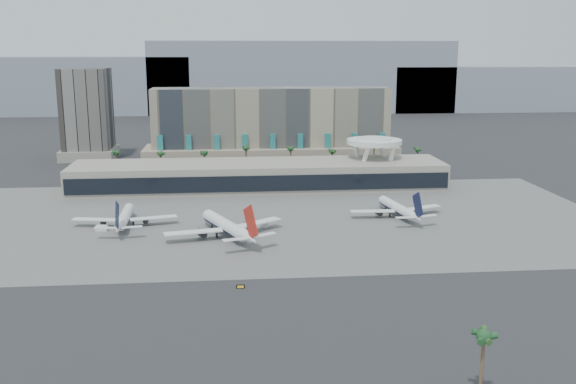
{
  "coord_description": "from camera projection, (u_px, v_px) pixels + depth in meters",
  "views": [
    {
      "loc": [
        -13.19,
        -179.94,
        63.35
      ],
      "look_at": [
        6.99,
        40.0,
        13.62
      ],
      "focal_mm": 40.0,
      "sensor_mm": 36.0,
      "label": 1
    }
  ],
  "objects": [
    {
      "name": "apron_pad",
      "position": [
        266.0,
        219.0,
        243.33
      ],
      "size": [
        260.0,
        130.0,
        0.06
      ],
      "primitive_type": "cube",
      "color": "#5B5B59",
      "rests_on": "ground"
    },
    {
      "name": "office_tower",
      "position": [
        87.0,
        119.0,
        370.69
      ],
      "size": [
        30.0,
        30.0,
        52.0
      ],
      "color": "black",
      "rests_on": "ground"
    },
    {
      "name": "airliner_left",
      "position": [
        124.0,
        218.0,
        231.82
      ],
      "size": [
        37.88,
        39.0,
        13.46
      ],
      "rotation": [
        0.0,
        0.0,
        0.03
      ],
      "color": "white",
      "rests_on": "ground"
    },
    {
      "name": "airliner_right",
      "position": [
        398.0,
        208.0,
        245.24
      ],
      "size": [
        36.9,
        38.3,
        13.32
      ],
      "rotation": [
        0.0,
        0.0,
        0.18
      ],
      "color": "white",
      "rests_on": "ground"
    },
    {
      "name": "taxiway_sign",
      "position": [
        240.0,
        287.0,
        172.69
      ],
      "size": [
        2.31,
        0.38,
        1.05
      ],
      "rotation": [
        0.0,
        0.0,
        0.0
      ],
      "color": "black",
      "rests_on": "ground"
    },
    {
      "name": "service_vehicle_a",
      "position": [
        102.0,
        228.0,
        226.86
      ],
      "size": [
        4.42,
        2.78,
        2.01
      ],
      "primitive_type": "cube",
      "rotation": [
        0.0,
        0.0,
        -0.2
      ],
      "color": "silver",
      "rests_on": "ground"
    },
    {
      "name": "mountain_ridge",
      "position": [
        270.0,
        82.0,
        642.42
      ],
      "size": [
        680.0,
        60.0,
        70.0
      ],
      "color": "gray",
      "rests_on": "ground"
    },
    {
      "name": "saucer_structure",
      "position": [
        374.0,
        145.0,
        303.44
      ],
      "size": [
        26.0,
        26.0,
        21.89
      ],
      "color": "white",
      "rests_on": "ground"
    },
    {
      "name": "service_vehicle_b",
      "position": [
        264.0,
        225.0,
        231.39
      ],
      "size": [
        3.75,
        2.68,
        1.74
      ],
      "primitive_type": "cube",
      "rotation": [
        0.0,
        0.0,
        -0.24
      ],
      "color": "silver",
      "rests_on": "ground"
    },
    {
      "name": "airliner_centre",
      "position": [
        227.0,
        226.0,
        218.94
      ],
      "size": [
        40.81,
        42.02,
        15.51
      ],
      "rotation": [
        0.0,
        0.0,
        0.42
      ],
      "color": "white",
      "rests_on": "ground"
    },
    {
      "name": "hotel",
      "position": [
        271.0,
        134.0,
        356.54
      ],
      "size": [
        140.0,
        30.0,
        42.0
      ],
      "color": "#9E947A",
      "rests_on": "ground"
    },
    {
      "name": "ground",
      "position": [
        277.0,
        267.0,
        189.9
      ],
      "size": [
        900.0,
        900.0,
        0.0
      ],
      "primitive_type": "plane",
      "color": "#232326",
      "rests_on": "ground"
    },
    {
      "name": "terminal",
      "position": [
        259.0,
        174.0,
        295.18
      ],
      "size": [
        170.0,
        32.5,
        14.5
      ],
      "color": "#A7A293",
      "rests_on": "ground"
    },
    {
      "name": "palm_row",
      "position": [
        269.0,
        153.0,
        329.09
      ],
      "size": [
        157.8,
        2.8,
        13.1
      ],
      "color": "brown",
      "rests_on": "ground"
    },
    {
      "name": "near_palm_b",
      "position": [
        483.0,
        344.0,
        115.82
      ],
      "size": [
        6.0,
        6.0,
        13.95
      ],
      "color": "brown",
      "rests_on": "ground"
    }
  ]
}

